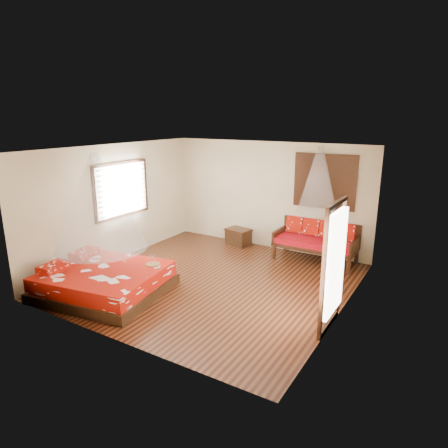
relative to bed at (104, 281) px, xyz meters
The scene contains 10 objects.
room 2.49m from the bed, 46.50° to the left, with size 5.54×5.54×2.84m.
bed is the anchor object (origin of this frame).
daybed 5.01m from the bed, 52.99° to the left, with size 1.94×0.86×0.98m.
storage_chest 4.13m from the bed, 78.80° to the left, with size 0.73×0.59×0.45m.
shutter_panel 5.52m from the bed, 55.14° to the left, with size 1.52×0.06×1.32m.
window_left 2.60m from the bed, 123.36° to the left, with size 0.10×1.74×1.34m.
glazed_door 4.43m from the bed, 13.32° to the left, with size 0.08×1.02×2.16m.
wine_tray 1.02m from the bed, 44.54° to the left, with size 0.29×0.29×0.23m.
mosquito_net_main 1.60m from the bed, ahead, with size 1.77×1.77×1.80m, color white.
mosquito_net_daybed 5.19m from the bed, 52.01° to the left, with size 0.93×0.93×1.50m, color white.
Camera 1 is at (4.34, -6.67, 3.45)m, focal length 32.00 mm.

